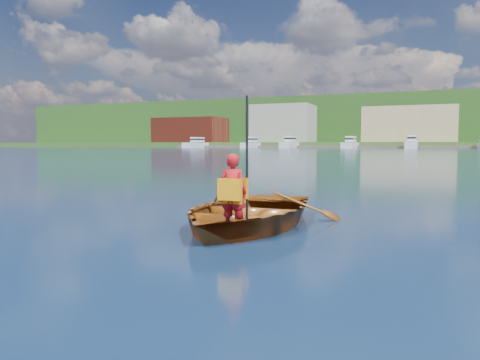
{
  "coord_description": "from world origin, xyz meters",
  "views": [
    {
      "loc": [
        3.14,
        -6.03,
        1.33
      ],
      "look_at": [
        0.25,
        0.93,
        0.75
      ],
      "focal_mm": 35.0,
      "sensor_mm": 36.0,
      "label": 1
    }
  ],
  "objects": [
    {
      "name": "hillside_trees",
      "position": [
        -11.69,
        235.73,
        17.77
      ],
      "size": [
        293.74,
        89.14,
        27.05
      ],
      "color": "#382314",
      "rests_on": "ground"
    },
    {
      "name": "rowboat",
      "position": [
        0.37,
        0.93,
        0.23
      ],
      "size": [
        2.65,
        3.71,
        0.77
      ],
      "color": "brown",
      "rests_on": "ground"
    },
    {
      "name": "child_paddler",
      "position": [
        0.52,
        0.03,
        0.66
      ],
      "size": [
        0.4,
        0.34,
        1.92
      ],
      "color": "#AA131A",
      "rests_on": "ground"
    },
    {
      "name": "shoreline",
      "position": [
        0.0,
        236.61,
        10.32
      ],
      "size": [
        400.0,
        140.0,
        22.0
      ],
      "color": "#3D5B23",
      "rests_on": "ground"
    },
    {
      "name": "waterfront_buildings",
      "position": [
        -7.74,
        165.0,
        7.74
      ],
      "size": [
        202.0,
        16.0,
        14.0
      ],
      "color": "brown",
      "rests_on": "ground"
    },
    {
      "name": "ground",
      "position": [
        0.0,
        0.0,
        0.0
      ],
      "size": [
        600.0,
        600.0,
        0.0
      ],
      "color": "#102A3C",
      "rests_on": "ground"
    },
    {
      "name": "marina_yachts",
      "position": [
        -6.6,
        143.34,
        1.37
      ],
      "size": [
        147.24,
        13.88,
        4.23
      ],
      "color": "silver",
      "rests_on": "ground"
    },
    {
      "name": "dock",
      "position": [
        -5.17,
        148.0,
        0.4
      ],
      "size": [
        160.0,
        4.12,
        0.8
      ],
      "color": "brown",
      "rests_on": "ground"
    }
  ]
}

